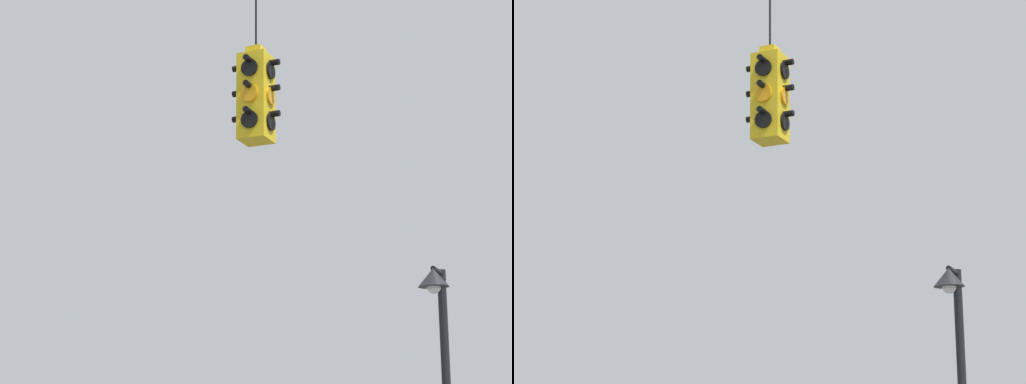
% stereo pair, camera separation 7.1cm
% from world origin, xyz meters
% --- Properties ---
extents(traffic_light_near_right_pole, '(0.58, 0.58, 2.51)m').
position_xyz_m(traffic_light_near_right_pole, '(-0.81, -0.12, 5.86)').
color(traffic_light_near_right_pole, yellow).
extents(street_lamp, '(0.42, 0.73, 4.36)m').
position_xyz_m(street_lamp, '(0.34, 3.38, 3.09)').
color(street_lamp, black).
rests_on(street_lamp, ground_plane).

